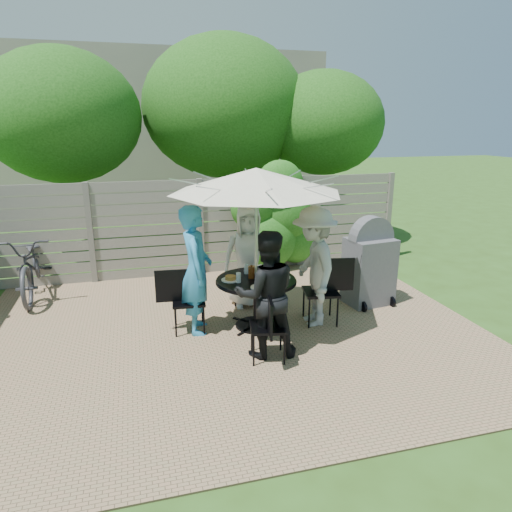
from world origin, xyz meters
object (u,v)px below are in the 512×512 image
object	(u,v)px
glass_front	(267,280)
chair_front	(268,340)
person_back	(248,257)
glass_left	(239,278)
plate_front	(260,286)
syrup_jug	(251,273)
umbrella	(256,180)
person_right	(314,267)
person_left	(196,270)
plate_right	(281,276)
chair_left	(188,313)
patio_table	(256,294)
glass_right	(273,271)
chair_right	(321,304)
plate_left	(231,279)
chair_back	(247,285)
coffee_cup	(261,270)
plate_extra	(273,284)
glass_back	(246,269)
bbq_grill	(369,265)
person_front	(266,295)
bicycle	(33,264)
plate_back	(252,269)

from	to	relation	value
glass_front	chair_front	bearing A→B (deg)	-104.91
person_back	glass_left	world-z (taller)	person_back
plate_front	syrup_jug	xyz separation A→B (m)	(-0.01, 0.41, 0.06)
umbrella	person_right	world-z (taller)	umbrella
person_left	plate_right	bearing A→B (deg)	-90.00
person_back	glass_front	distance (m)	1.09
chair_left	chair_front	bearing A→B (deg)	-46.41
patio_table	person_back	xyz separation A→B (m)	(0.09, 0.82, 0.31)
person_left	syrup_jug	size ratio (longest dim) A/B	11.31
glass_right	chair_right	bearing A→B (deg)	-14.88
plate_left	plate_right	distance (m)	0.72
chair_back	coffee_cup	size ratio (longest dim) A/B	8.11
glass_front	syrup_jug	distance (m)	0.35
chair_left	plate_extra	xyz separation A→B (m)	(1.11, -0.42, 0.48)
glass_back	bbq_grill	bearing A→B (deg)	3.48
umbrella	person_front	distance (m)	1.54
person_back	glass_left	xyz separation A→B (m)	(-0.36, -0.90, -0.01)
glass_right	syrup_jug	bearing A→B (deg)	-176.62
coffee_cup	bicycle	bearing A→B (deg)	149.46
umbrella	bicycle	bearing A→B (deg)	145.98
plate_back	plate_extra	distance (m)	0.68
plate_left	glass_front	world-z (taller)	glass_front
plate_front	glass_front	bearing A→B (deg)	37.38
patio_table	person_left	bearing A→B (deg)	173.64
plate_back	person_back	bearing A→B (deg)	83.64
plate_extra	coffee_cup	world-z (taller)	coffee_cup
chair_front	person_front	bearing A→B (deg)	4.12
chair_front	glass_back	bearing A→B (deg)	9.47
person_right	coffee_cup	world-z (taller)	person_right
umbrella	chair_right	bearing A→B (deg)	-6.42
glass_left	chair_right	bearing A→B (deg)	-1.52
glass_front	umbrella	bearing A→B (deg)	105.64
plate_right	glass_left	distance (m)	0.63
plate_right	plate_extra	size ratio (longest dim) A/B	1.08
chair_left	person_right	distance (m)	1.89
chair_back	glass_back	xyz separation A→B (m)	(-0.18, -0.69, 0.51)
chair_front	plate_extra	bearing A→B (deg)	-10.61
plate_back	plate_front	distance (m)	0.72
patio_table	person_left	xyz separation A→B (m)	(-0.82, 0.09, 0.39)
person_front	glass_back	size ratio (longest dim) A/B	11.62
chair_front	plate_front	distance (m)	0.78
glass_left	bbq_grill	bearing A→B (deg)	11.80
chair_back	glass_left	bearing A→B (deg)	-9.46
umbrella	plate_back	xyz separation A→B (m)	(0.04, 0.36, -1.35)
chair_left	glass_left	distance (m)	0.89
glass_left	glass_back	bearing A→B (deg)	60.64
person_back	bicycle	size ratio (longest dim) A/B	0.79
plate_left	glass_front	size ratio (longest dim) A/B	1.86
glass_left	glass_right	xyz separation A→B (m)	(0.54, 0.15, 0.00)
person_left	plate_back	xyz separation A→B (m)	(0.86, 0.27, -0.15)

